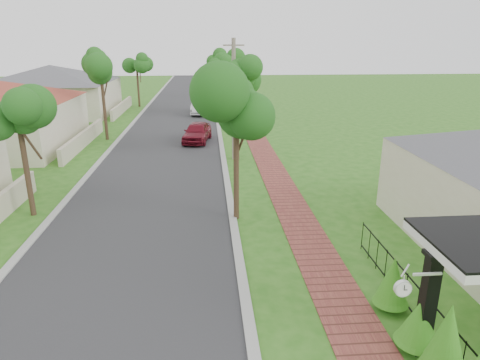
{
  "coord_description": "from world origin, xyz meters",
  "views": [
    {
      "loc": [
        -0.29,
        -8.88,
        6.86
      ],
      "look_at": [
        0.98,
        7.36,
        1.5
      ],
      "focal_mm": 32.0,
      "sensor_mm": 36.0,
      "label": 1
    }
  ],
  "objects_px": {
    "parked_car_red": "(197,132)",
    "utility_pole": "(234,100)",
    "porch_post": "(427,308)",
    "station_clock": "(405,287)",
    "near_tree": "(236,110)",
    "parked_car_white": "(201,106)"
  },
  "relations": [
    {
      "from": "porch_post",
      "to": "station_clock",
      "type": "distance_m",
      "value": 1.22
    },
    {
      "from": "parked_car_white",
      "to": "near_tree",
      "type": "bearing_deg",
      "value": -82.82
    },
    {
      "from": "parked_car_red",
      "to": "utility_pole",
      "type": "height_order",
      "value": "utility_pole"
    },
    {
      "from": "parked_car_red",
      "to": "station_clock",
      "type": "height_order",
      "value": "station_clock"
    },
    {
      "from": "porch_post",
      "to": "parked_car_red",
      "type": "distance_m",
      "value": 22.45
    },
    {
      "from": "utility_pole",
      "to": "station_clock",
      "type": "distance_m",
      "value": 17.61
    },
    {
      "from": "parked_car_red",
      "to": "utility_pole",
      "type": "bearing_deg",
      "value": -54.54
    },
    {
      "from": "near_tree",
      "to": "porch_post",
      "type": "bearing_deg",
      "value": -64.89
    },
    {
      "from": "station_clock",
      "to": "porch_post",
      "type": "bearing_deg",
      "value": 26.55
    },
    {
      "from": "station_clock",
      "to": "parked_car_red",
      "type": "bearing_deg",
      "value": 102.1
    },
    {
      "from": "parked_car_red",
      "to": "parked_car_white",
      "type": "xyz_separation_m",
      "value": [
        0.14,
        11.92,
        0.08
      ]
    },
    {
      "from": "porch_post",
      "to": "station_clock",
      "type": "xyz_separation_m",
      "value": [
        -0.8,
        -0.4,
        0.83
      ]
    },
    {
      "from": "parked_car_white",
      "to": "near_tree",
      "type": "xyz_separation_m",
      "value": [
        1.66,
        -25.66,
        3.61
      ]
    },
    {
      "from": "parked_car_red",
      "to": "utility_pole",
      "type": "relative_size",
      "value": 0.58
    },
    {
      "from": "parked_car_red",
      "to": "near_tree",
      "type": "xyz_separation_m",
      "value": [
        1.8,
        -13.75,
        3.69
      ]
    },
    {
      "from": "porch_post",
      "to": "near_tree",
      "type": "xyz_separation_m",
      "value": [
        -3.75,
        8.0,
        3.26
      ]
    },
    {
      "from": "parked_car_white",
      "to": "near_tree",
      "type": "relative_size",
      "value": 0.85
    },
    {
      "from": "porch_post",
      "to": "near_tree",
      "type": "height_order",
      "value": "near_tree"
    },
    {
      "from": "parked_car_red",
      "to": "station_clock",
      "type": "distance_m",
      "value": 22.69
    },
    {
      "from": "porch_post",
      "to": "utility_pole",
      "type": "relative_size",
      "value": 0.36
    },
    {
      "from": "parked_car_white",
      "to": "utility_pole",
      "type": "bearing_deg",
      "value": -79.19
    },
    {
      "from": "porch_post",
      "to": "utility_pole",
      "type": "height_order",
      "value": "utility_pole"
    }
  ]
}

